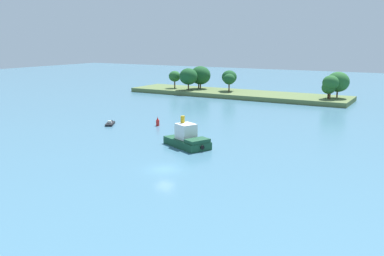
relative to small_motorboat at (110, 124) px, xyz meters
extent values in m
plane|color=teal|center=(27.37, -20.09, -0.24)|extent=(400.00, 400.00, 0.00)
cube|color=#566B3D|center=(3.80, 55.69, 0.43)|extent=(71.25, 16.01, 1.34)
cylinder|color=#513823|center=(-18.50, 54.79, 2.31)|extent=(0.44, 0.44, 2.43)
ellipsoid|color=#235B28|center=(-18.50, 54.79, 5.15)|extent=(4.06, 4.06, 3.66)
cylinder|color=#513823|center=(-11.59, 52.38, 2.13)|extent=(0.44, 0.44, 2.06)
ellipsoid|color=#194C23|center=(-11.59, 52.38, 5.56)|extent=(6.00, 6.00, 5.40)
cylinder|color=#513823|center=(-11.11, 58.45, 2.27)|extent=(0.44, 0.44, 2.34)
ellipsoid|color=#235B28|center=(-11.11, 58.45, 5.27)|extent=(4.57, 4.57, 4.11)
cylinder|color=#513823|center=(-10.10, 57.84, 1.98)|extent=(0.44, 0.44, 1.75)
ellipsoid|color=#194C23|center=(-10.10, 57.84, 5.60)|extent=(6.87, 6.87, 6.19)
cylinder|color=#513823|center=(0.88, 57.40, 2.35)|extent=(0.44, 0.44, 2.50)
ellipsoid|color=#194C23|center=(0.88, 57.40, 5.54)|extent=(4.85, 4.85, 4.36)
cylinder|color=#513823|center=(2.18, 54.59, 2.37)|extent=(0.44, 0.44, 2.53)
ellipsoid|color=#194C23|center=(2.18, 54.59, 5.16)|extent=(3.83, 3.83, 3.45)
cylinder|color=#513823|center=(33.24, 54.02, 1.89)|extent=(0.44, 0.44, 1.58)
ellipsoid|color=#235B28|center=(33.24, 54.02, 4.23)|extent=(3.88, 3.88, 3.50)
cylinder|color=#513823|center=(33.75, 53.73, 2.49)|extent=(0.44, 0.44, 2.78)
ellipsoid|color=#235B28|center=(33.75, 53.73, 5.69)|extent=(4.53, 4.53, 4.07)
cylinder|color=#513823|center=(35.06, 57.02, 2.14)|extent=(0.44, 0.44, 2.07)
ellipsoid|color=#235B28|center=(35.06, 57.02, 5.71)|extent=(6.34, 6.34, 5.70)
cube|color=black|center=(0.01, -0.02, -0.03)|extent=(3.38, 4.24, 0.42)
cube|color=white|center=(0.17, -0.28, 0.43)|extent=(0.90, 0.82, 0.50)
cube|color=black|center=(-1.11, 1.84, 0.04)|extent=(0.42, 0.41, 0.56)
cube|color=#19472D|center=(23.54, -7.60, 0.39)|extent=(9.44, 7.32, 1.27)
cube|color=#19472D|center=(26.23, -8.84, 1.32)|extent=(3.72, 4.38, 0.60)
cube|color=white|center=(23.27, -7.48, 2.32)|extent=(3.82, 3.69, 2.60)
cylinder|color=gold|center=(22.38, -7.07, 4.22)|extent=(0.70, 0.70, 1.20)
cylinder|color=black|center=(27.48, -9.42, 0.52)|extent=(0.57, 0.76, 0.70)
cylinder|color=red|center=(9.38, 4.17, 0.36)|extent=(0.70, 0.70, 1.20)
cone|color=red|center=(9.38, 4.17, 1.31)|extent=(0.49, 0.49, 0.70)
camera|label=1|loc=(58.52, -66.32, 17.47)|focal=39.02mm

